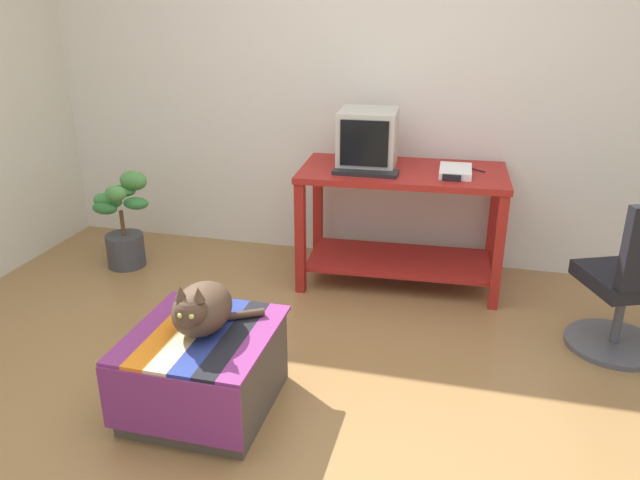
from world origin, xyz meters
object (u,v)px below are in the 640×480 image
at_px(book, 455,171).
at_px(keyboard, 366,172).
at_px(cat, 201,309).
at_px(potted_plant, 124,225).
at_px(desk, 401,207).
at_px(ottoman_with_blanket, 204,369).
at_px(office_chair, 632,288).
at_px(stapler, 452,177).
at_px(tv_monitor, 368,139).

bearing_deg(book, keyboard, -168.56).
relative_size(cat, potted_plant, 0.62).
height_order(desk, ottoman_with_blanket, desk).
bearing_deg(cat, office_chair, 20.72).
bearing_deg(ottoman_with_blanket, keyboard, 71.78).
height_order(ottoman_with_blanket, stapler, stapler).
distance_m(book, ottoman_with_blanket, 1.96).
relative_size(keyboard, cat, 0.96).
distance_m(book, cat, 1.88).
bearing_deg(office_chair, potted_plant, -29.93).
distance_m(book, potted_plant, 2.30).
bearing_deg(book, stapler, -97.46).
distance_m(tv_monitor, book, 0.59).
distance_m(tv_monitor, stapler, 0.61).
relative_size(desk, cat, 3.21).
bearing_deg(desk, office_chair, -28.18).
relative_size(ottoman_with_blanket, stapler, 6.36).
bearing_deg(cat, ottoman_with_blanket, -110.78).
height_order(desk, book, book).
bearing_deg(book, office_chair, -32.52).
relative_size(book, potted_plant, 0.43).
distance_m(ottoman_with_blanket, stapler, 1.84).
height_order(ottoman_with_blanket, potted_plant, potted_plant).
height_order(tv_monitor, potted_plant, tv_monitor).
bearing_deg(ottoman_with_blanket, cat, 75.04).
bearing_deg(stapler, keyboard, 89.85).
relative_size(ottoman_with_blanket, cat, 1.68).
bearing_deg(keyboard, tv_monitor, 97.35).
bearing_deg(stapler, tv_monitor, 70.67).
bearing_deg(potted_plant, tv_monitor, 9.04).
relative_size(desk, ottoman_with_blanket, 1.91).
distance_m(cat, potted_plant, 1.84).
relative_size(keyboard, ottoman_with_blanket, 0.57).
height_order(keyboard, stapler, stapler).
bearing_deg(cat, tv_monitor, 68.85).
xyz_separation_m(book, office_chair, (0.97, -0.57, -0.41)).
xyz_separation_m(keyboard, potted_plant, (-1.70, -0.07, -0.48)).
xyz_separation_m(keyboard, stapler, (0.53, -0.01, 0.01)).
height_order(cat, office_chair, office_chair).
bearing_deg(stapler, potted_plant, 92.89).
xyz_separation_m(book, potted_plant, (-2.23, -0.20, -0.49)).
bearing_deg(potted_plant, desk, 6.90).
bearing_deg(office_chair, desk, -48.17).
xyz_separation_m(cat, potted_plant, (-1.22, 1.36, -0.21)).
relative_size(office_chair, stapler, 8.09).
distance_m(tv_monitor, keyboard, 0.26).
height_order(book, potted_plant, book).
height_order(desk, keyboard, keyboard).
distance_m(office_chair, stapler, 1.15).
bearing_deg(potted_plant, ottoman_with_blanket, -48.32).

